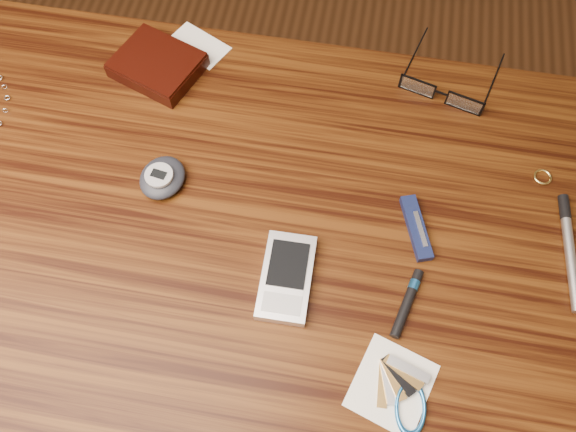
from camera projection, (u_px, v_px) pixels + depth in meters
name	position (u px, v px, depth m)	size (l,w,h in m)	color
ground	(259.00, 365.00, 1.38)	(3.80, 3.80, 0.00)	#472814
desk	(238.00, 271.00, 0.80)	(1.00, 0.70, 0.75)	#3D1E09
wallet_and_card	(158.00, 64.00, 0.83)	(0.17, 0.17, 0.03)	black
eyeglasses	(442.00, 92.00, 0.80)	(0.15, 0.16, 0.03)	black
gold_ring	(543.00, 177.00, 0.75)	(0.02, 0.02, 0.00)	#EED471
pda_phone	(286.00, 277.00, 0.68)	(0.06, 0.11, 0.02)	silver
pedometer	(162.00, 178.00, 0.74)	(0.07, 0.08, 0.03)	black
notepad_keys	(402.00, 394.00, 0.62)	(0.11, 0.11, 0.01)	silver
pocket_knife	(416.00, 228.00, 0.71)	(0.05, 0.09, 0.01)	#11173E
silver_pen	(569.00, 242.00, 0.70)	(0.02, 0.16, 0.01)	#B3B3B8
black_blue_pen	(408.00, 301.00, 0.67)	(0.03, 0.09, 0.01)	black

